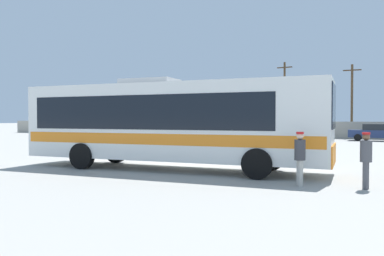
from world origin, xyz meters
The scene contains 13 objects.
ground_plane centered at (0.00, 10.00, 0.00)m, with size 300.00×300.00×0.00m, color #A3A099.
perimeter_wall centered at (0.00, 27.57, 0.87)m, with size 80.00×0.30×1.74m, color #9E998C.
coach_bus_white_orange centered at (-0.17, -1.00, 1.93)m, with size 12.31×2.98×3.62m.
attendant_by_bus_door centered at (5.28, -2.87, 0.93)m, with size 0.44×0.44×1.63m.
passenger_waiting_on_apron centered at (7.09, -2.63, 0.93)m, with size 0.38×0.38×1.63m.
parked_car_leftmost_grey centered at (-10.90, 24.29, 0.80)m, with size 4.15×2.13×1.53m.
parked_car_second_dark_blue centered at (-5.11, 23.85, 0.77)m, with size 4.45×2.02×1.45m.
parked_car_third_white centered at (1.77, 24.35, 0.76)m, with size 4.39×2.19×1.42m.
parked_car_rightmost_dark_blue centered at (7.83, 24.45, 0.81)m, with size 4.45×2.10×1.55m.
utility_pole_near centered at (5.67, 29.39, 4.03)m, with size 1.80×0.24×7.70m.
utility_pole_far centered at (-1.65, 31.14, 4.48)m, with size 1.80×0.37×8.59m.
roadside_tree_left centered at (-10.32, 33.69, 4.75)m, with size 4.59×4.59×6.71m.
roadside_tree_midleft centered at (-0.34, 33.40, 4.77)m, with size 3.80×3.80×6.40m.
Camera 1 is at (7.09, -14.86, 2.01)m, focal length 36.70 mm.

